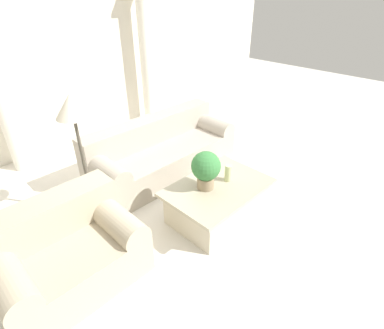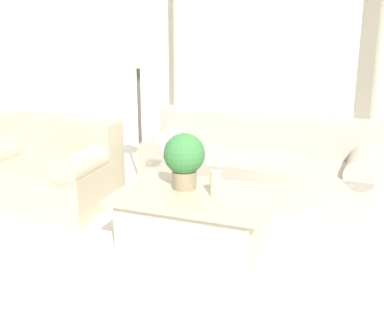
{
  "view_description": "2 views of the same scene",
  "coord_description": "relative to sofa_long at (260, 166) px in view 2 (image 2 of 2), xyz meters",
  "views": [
    {
      "loc": [
        -2.13,
        -2.25,
        2.41
      ],
      "look_at": [
        0.15,
        0.01,
        0.49
      ],
      "focal_mm": 28.0,
      "sensor_mm": 36.0,
      "label": 1
    },
    {
      "loc": [
        1.45,
        -4.14,
        1.89
      ],
      "look_at": [
        -0.08,
        -0.15,
        0.56
      ],
      "focal_mm": 50.0,
      "sensor_mm": 36.0,
      "label": 2
    }
  ],
  "objects": [
    {
      "name": "sofa_long",
      "position": [
        0.0,
        0.0,
        0.0
      ],
      "size": [
        2.21,
        0.86,
        0.79
      ],
      "color": "#ADA393",
      "rests_on": "ground_plane"
    },
    {
      "name": "floor_lamp",
      "position": [
        -1.23,
        -0.15,
        0.95
      ],
      "size": [
        0.35,
        0.35,
        1.5
      ],
      "color": "#4C473D",
      "rests_on": "ground_plane"
    },
    {
      "name": "loveseat",
      "position": [
        -1.86,
        -0.86,
        0.01
      ],
      "size": [
        1.25,
        0.86,
        0.79
      ],
      "color": "#BAAB90",
      "rests_on": "ground_plane"
    },
    {
      "name": "potted_plant",
      "position": [
        -0.33,
        -1.17,
        0.37
      ],
      "size": [
        0.33,
        0.33,
        0.45
      ],
      "color": "#937F60",
      "rests_on": "coffee_table"
    },
    {
      "name": "coffee_table",
      "position": [
        -0.21,
        -1.26,
        -0.1
      ],
      "size": [
        1.21,
        0.81,
        0.44
      ],
      "color": "beige",
      "rests_on": "ground_plane"
    },
    {
      "name": "wall_back",
      "position": [
        -0.28,
        1.9,
        1.28
      ],
      "size": [
        10.0,
        0.06,
        3.2
      ],
      "color": "silver",
      "rests_on": "ground_plane"
    },
    {
      "name": "column_left",
      "position": [
        -1.45,
        1.58,
        0.93
      ],
      "size": [
        0.33,
        0.33,
        2.46
      ],
      "color": "silver",
      "rests_on": "ground_plane"
    },
    {
      "name": "pillar_candle",
      "position": [
        -0.04,
        -1.26,
        0.22
      ],
      "size": [
        0.09,
        0.09,
        0.2
      ],
      "color": "beige",
      "rests_on": "coffee_table"
    },
    {
      "name": "ground_plane",
      "position": [
        -0.28,
        -0.78,
        -0.32
      ],
      "size": [
        16.0,
        16.0,
        0.0
      ],
      "primitive_type": "plane",
      "color": "silver"
    }
  ]
}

